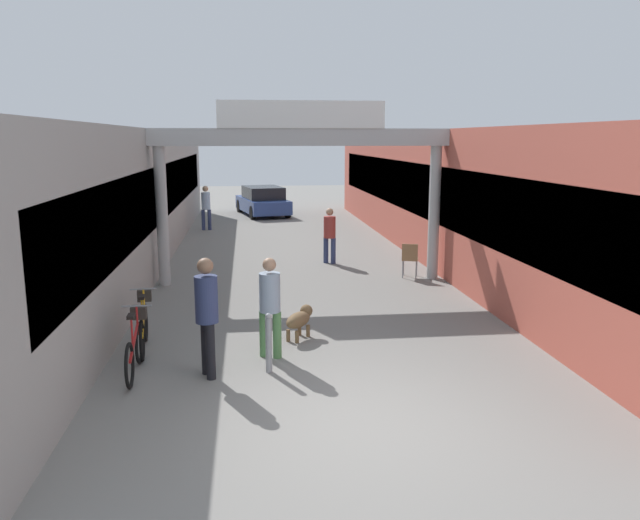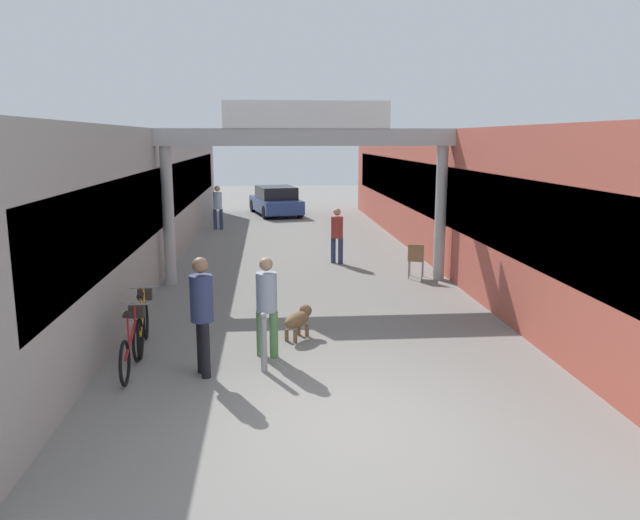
% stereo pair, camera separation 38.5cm
% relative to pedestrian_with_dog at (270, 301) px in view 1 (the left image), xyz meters
% --- Properties ---
extents(ground_plane, '(80.00, 80.00, 0.00)m').
position_rel_pedestrian_with_dog_xyz_m(ground_plane, '(0.99, -2.54, -0.94)').
color(ground_plane, gray).
extents(storefront_left, '(3.00, 26.00, 3.75)m').
position_rel_pedestrian_with_dog_xyz_m(storefront_left, '(-4.10, 8.46, 0.93)').
color(storefront_left, '#9E9993').
rests_on(storefront_left, ground_plane).
extents(storefront_right, '(3.00, 26.00, 3.75)m').
position_rel_pedestrian_with_dog_xyz_m(storefront_right, '(6.09, 8.46, 0.93)').
color(storefront_right, '#B25142').
rests_on(storefront_right, ground_plane).
extents(arcade_sign_gateway, '(7.40, 0.47, 4.39)m').
position_rel_pedestrian_with_dog_xyz_m(arcade_sign_gateway, '(0.99, 5.38, 2.20)').
color(arcade_sign_gateway, '#B2B2B2').
rests_on(arcade_sign_gateway, ground_plane).
extents(pedestrian_with_dog, '(0.46, 0.46, 1.65)m').
position_rel_pedestrian_with_dog_xyz_m(pedestrian_with_dog, '(0.00, 0.00, 0.00)').
color(pedestrian_with_dog, '#4C7F47').
rests_on(pedestrian_with_dog, ground_plane).
extents(pedestrian_companion, '(0.44, 0.44, 1.82)m').
position_rel_pedestrian_with_dog_xyz_m(pedestrian_companion, '(-0.96, -0.74, 0.11)').
color(pedestrian_companion, black).
rests_on(pedestrian_companion, ground_plane).
extents(pedestrian_carrying_crate, '(0.47, 0.47, 1.58)m').
position_rel_pedestrian_with_dog_xyz_m(pedestrian_carrying_crate, '(1.99, 7.63, -0.05)').
color(pedestrian_carrying_crate, navy).
rests_on(pedestrian_carrying_crate, ground_plane).
extents(pedestrian_elderly_walking, '(0.39, 0.37, 1.72)m').
position_rel_pedestrian_with_dog_xyz_m(pedestrian_elderly_walking, '(-1.91, 14.72, 0.04)').
color(pedestrian_elderly_walking, navy).
rests_on(pedestrian_elderly_walking, ground_plane).
extents(dog_on_leash, '(0.64, 0.77, 0.56)m').
position_rel_pedestrian_with_dog_xyz_m(dog_on_leash, '(0.56, 0.93, -0.59)').
color(dog_on_leash, brown).
rests_on(dog_on_leash, ground_plane).
extents(bicycle_red_nearest, '(0.46, 1.69, 0.98)m').
position_rel_pedestrian_with_dog_xyz_m(bicycle_red_nearest, '(-2.07, -0.43, -0.51)').
color(bicycle_red_nearest, black).
rests_on(bicycle_red_nearest, ground_plane).
extents(bicycle_orange_second, '(0.46, 1.69, 0.98)m').
position_rel_pedestrian_with_dog_xyz_m(bicycle_orange_second, '(-2.12, 0.70, -0.51)').
color(bicycle_orange_second, black).
rests_on(bicycle_orange_second, ground_plane).
extents(bollard_post_metal, '(0.10, 0.10, 0.94)m').
position_rel_pedestrian_with_dog_xyz_m(bollard_post_metal, '(-0.05, -0.67, -0.47)').
color(bollard_post_metal, gray).
rests_on(bollard_post_metal, ground_plane).
extents(cafe_chair_wood_nearer, '(0.51, 0.51, 0.89)m').
position_rel_pedestrian_with_dog_xyz_m(cafe_chair_wood_nearer, '(3.78, 5.52, -0.40)').
color(cafe_chair_wood_nearer, gray).
rests_on(cafe_chair_wood_nearer, ground_plane).
extents(parked_car_blue, '(2.54, 4.28, 1.33)m').
position_rel_pedestrian_with_dog_xyz_m(parked_car_blue, '(0.41, 19.27, -0.30)').
color(parked_car_blue, '#2D478C').
rests_on(parked_car_blue, ground_plane).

